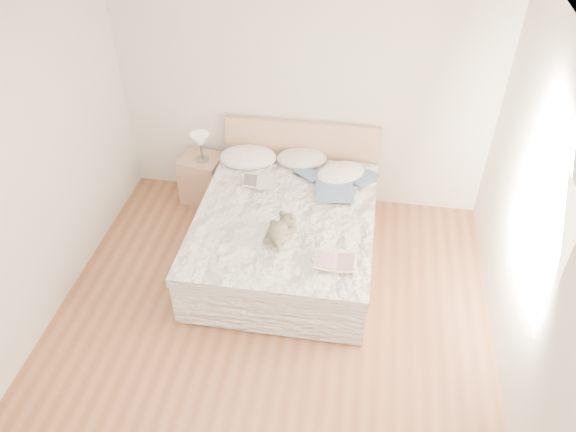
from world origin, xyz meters
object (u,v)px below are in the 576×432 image
object	(u,v)px
bed	(287,231)
teddy_bear	(278,237)
nightstand	(203,178)
photo_book	(258,182)
childrens_book	(335,262)
table_lamp	(200,142)

from	to	relation	value
bed	teddy_bear	size ratio (longest dim) A/B	6.37
bed	nightstand	xyz separation A→B (m)	(-1.11, 0.80, -0.03)
photo_book	childrens_book	size ratio (longest dim) A/B	0.94
table_lamp	teddy_bear	distance (m)	1.65
bed	childrens_book	xyz separation A→B (m)	(0.54, -0.71, 0.32)
bed	table_lamp	size ratio (longest dim) A/B	6.53
photo_book	childrens_book	xyz separation A→B (m)	(0.89, -1.06, 0.00)
nightstand	teddy_bear	world-z (taller)	teddy_bear
nightstand	table_lamp	xyz separation A→B (m)	(0.03, -0.04, 0.52)
photo_book	teddy_bear	xyz separation A→B (m)	(0.35, -0.84, 0.02)
childrens_book	teddy_bear	bearing A→B (deg)	156.38
table_lamp	photo_book	bearing A→B (deg)	-29.65
bed	nightstand	distance (m)	1.36
nightstand	childrens_book	xyz separation A→B (m)	(1.65, -1.51, 0.35)
bed	nightstand	bearing A→B (deg)	144.25
nightstand	photo_book	distance (m)	0.95
bed	teddy_bear	bearing A→B (deg)	-90.44
table_lamp	childrens_book	size ratio (longest dim) A/B	0.88
photo_book	teddy_bear	bearing A→B (deg)	-76.08
bed	childrens_book	bearing A→B (deg)	-52.69
photo_book	childrens_book	distance (m)	1.39
childrens_book	bed	bearing A→B (deg)	126.09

